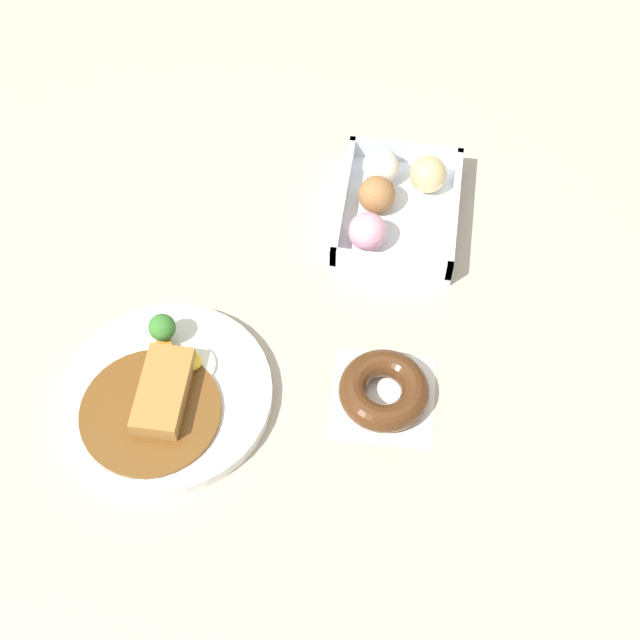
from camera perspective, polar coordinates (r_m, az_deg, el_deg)
name	(u,v)px	position (r m, az deg, el deg)	size (l,w,h in m)	color
ground_plane	(237,328)	(1.12, -5.27, -0.50)	(1.60, 1.60, 0.00)	#B2A893
curry_plate	(166,394)	(1.07, -9.64, -4.60)	(0.24, 0.24, 0.06)	white
donut_box	(393,202)	(1.20, 4.64, 7.37)	(0.20, 0.15, 0.06)	silver
chocolate_ring_donut	(384,391)	(1.05, 4.03, -4.47)	(0.12, 0.12, 0.03)	white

